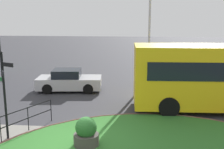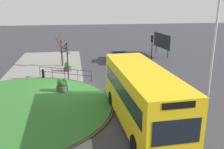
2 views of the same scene
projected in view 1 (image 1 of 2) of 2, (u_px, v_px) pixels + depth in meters
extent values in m
plane|color=#333338|center=(70.00, 144.00, 10.46)|extent=(120.00, 120.00, 0.00)
cylinder|color=black|center=(5.00, 98.00, 10.60)|extent=(0.09, 0.09, 3.37)
sphere|color=black|center=(1.00, 52.00, 10.25)|extent=(0.10, 0.10, 0.10)
cube|color=black|center=(8.00, 65.00, 10.19)|extent=(0.50, 0.26, 0.15)
cube|color=black|center=(3.00, 74.00, 10.09)|extent=(0.32, 0.55, 0.15)
cube|color=black|center=(0.00, 129.00, 10.52)|extent=(2.46, 4.78, 0.03)
cylinder|color=black|center=(51.00, 110.00, 12.74)|extent=(0.04, 0.04, 1.01)
cylinder|color=black|center=(28.00, 119.00, 11.63)|extent=(0.04, 0.04, 1.01)
cylinder|color=black|center=(0.00, 130.00, 10.53)|extent=(0.04, 0.04, 1.01)
cube|color=yellow|center=(224.00, 76.00, 13.96)|extent=(9.11, 2.91, 3.06)
cube|color=black|center=(217.00, 63.00, 15.13)|extent=(7.92, 0.36, 0.88)
cylinder|color=black|center=(163.00, 94.00, 15.51)|extent=(1.01, 0.34, 1.00)
cylinder|color=black|center=(169.00, 107.00, 13.23)|extent=(1.01, 0.34, 1.00)
cube|color=#B7B7BC|center=(70.00, 83.00, 18.03)|extent=(4.24, 2.16, 0.72)
cube|color=black|center=(67.00, 73.00, 17.90)|extent=(1.88, 1.72, 0.51)
cube|color=#EAEACC|center=(101.00, 80.00, 18.55)|extent=(0.04, 0.20, 0.12)
cube|color=#EAEACC|center=(101.00, 84.00, 17.50)|extent=(0.04, 0.20, 0.12)
cylinder|color=black|center=(90.00, 83.00, 18.86)|extent=(0.66, 0.28, 0.64)
cylinder|color=black|center=(88.00, 89.00, 17.28)|extent=(0.66, 0.28, 0.64)
cylinder|color=black|center=(53.00, 83.00, 18.86)|extent=(0.66, 0.28, 0.64)
cylinder|color=black|center=(47.00, 89.00, 17.27)|extent=(0.66, 0.28, 0.64)
cylinder|color=black|center=(1.00, 60.00, 20.42)|extent=(0.11, 0.11, 3.24)
cylinder|color=#B7B7BC|center=(149.00, 31.00, 20.08)|extent=(0.16, 0.16, 7.43)
cylinder|color=#47423D|center=(86.00, 141.00, 10.18)|extent=(0.93, 0.93, 0.52)
sphere|color=#286028|center=(86.00, 128.00, 10.07)|extent=(0.79, 0.79, 0.79)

